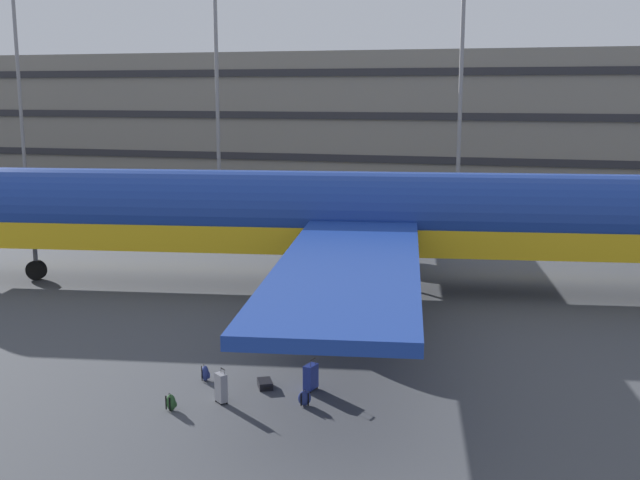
{
  "coord_description": "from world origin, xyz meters",
  "views": [
    {
      "loc": [
        5.45,
        -32.65,
        8.48
      ],
      "look_at": [
        -2.39,
        -4.8,
        3.0
      ],
      "focal_mm": 43.89,
      "sensor_mm": 36.0,
      "label": 1
    }
  ],
  "objects_px": {
    "backpack_navy": "(171,403)",
    "backpack_red": "(205,373)",
    "airliner": "(352,217)",
    "suitcase_orange": "(311,377)",
    "suitcase_upright": "(221,387)",
    "backpack_silver": "(304,398)",
    "suitcase_small": "(265,384)"
  },
  "relations": [
    {
      "from": "backpack_navy",
      "to": "backpack_red",
      "type": "height_order",
      "value": "backpack_red"
    },
    {
      "from": "airliner",
      "to": "suitcase_orange",
      "type": "height_order",
      "value": "airliner"
    },
    {
      "from": "suitcase_orange",
      "to": "backpack_red",
      "type": "distance_m",
      "value": 3.25
    },
    {
      "from": "suitcase_upright",
      "to": "backpack_navy",
      "type": "height_order",
      "value": "suitcase_upright"
    },
    {
      "from": "backpack_silver",
      "to": "backpack_navy",
      "type": "bearing_deg",
      "value": -158.89
    },
    {
      "from": "suitcase_small",
      "to": "backpack_red",
      "type": "bearing_deg",
      "value": 178.48
    },
    {
      "from": "airliner",
      "to": "backpack_navy",
      "type": "relative_size",
      "value": 84.32
    },
    {
      "from": "airliner",
      "to": "suitcase_small",
      "type": "xyz_separation_m",
      "value": [
        0.31,
        -12.12,
        -3.07
      ]
    },
    {
      "from": "suitcase_small",
      "to": "suitcase_orange",
      "type": "relative_size",
      "value": 0.76
    },
    {
      "from": "suitcase_upright",
      "to": "suitcase_orange",
      "type": "bearing_deg",
      "value": 36.72
    },
    {
      "from": "suitcase_upright",
      "to": "suitcase_small",
      "type": "relative_size",
      "value": 1.35
    },
    {
      "from": "suitcase_small",
      "to": "backpack_navy",
      "type": "bearing_deg",
      "value": -129.83
    },
    {
      "from": "suitcase_upright",
      "to": "backpack_navy",
      "type": "distance_m",
      "value": 1.41
    },
    {
      "from": "airliner",
      "to": "backpack_red",
      "type": "xyz_separation_m",
      "value": [
        -1.59,
        -12.07,
        -2.96
      ]
    },
    {
      "from": "backpack_navy",
      "to": "backpack_red",
      "type": "xyz_separation_m",
      "value": [
        -0.02,
        2.3,
        0.0
      ]
    },
    {
      "from": "airliner",
      "to": "backpack_navy",
      "type": "distance_m",
      "value": 14.76
    },
    {
      "from": "backpack_navy",
      "to": "backpack_red",
      "type": "bearing_deg",
      "value": 90.5
    },
    {
      "from": "airliner",
      "to": "backpack_silver",
      "type": "bearing_deg",
      "value": -82.14
    },
    {
      "from": "suitcase_orange",
      "to": "backpack_navy",
      "type": "height_order",
      "value": "suitcase_orange"
    },
    {
      "from": "suitcase_small",
      "to": "backpack_red",
      "type": "relative_size",
      "value": 1.42
    },
    {
      "from": "airliner",
      "to": "backpack_silver",
      "type": "distance_m",
      "value": 13.52
    },
    {
      "from": "suitcase_upright",
      "to": "backpack_navy",
      "type": "xyz_separation_m",
      "value": [
        -1.1,
        -0.85,
        -0.23
      ]
    },
    {
      "from": "airliner",
      "to": "suitcase_upright",
      "type": "height_order",
      "value": "airliner"
    },
    {
      "from": "airliner",
      "to": "backpack_navy",
      "type": "bearing_deg",
      "value": -96.24
    },
    {
      "from": "backpack_red",
      "to": "backpack_silver",
      "type": "xyz_separation_m",
      "value": [
        3.39,
        -1.0,
        -0.02
      ]
    },
    {
      "from": "suitcase_small",
      "to": "suitcase_upright",
      "type": "bearing_deg",
      "value": -119.03
    },
    {
      "from": "suitcase_upright",
      "to": "suitcase_small",
      "type": "height_order",
      "value": "suitcase_upright"
    },
    {
      "from": "backpack_red",
      "to": "airliner",
      "type": "bearing_deg",
      "value": 82.49
    },
    {
      "from": "backpack_navy",
      "to": "backpack_silver",
      "type": "xyz_separation_m",
      "value": [
        3.37,
        1.3,
        -0.01
      ]
    },
    {
      "from": "suitcase_upright",
      "to": "backpack_silver",
      "type": "xyz_separation_m",
      "value": [
        2.27,
        0.45,
        -0.24
      ]
    },
    {
      "from": "suitcase_small",
      "to": "backpack_red",
      "type": "distance_m",
      "value": 1.9
    },
    {
      "from": "backpack_navy",
      "to": "backpack_silver",
      "type": "distance_m",
      "value": 3.62
    }
  ]
}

